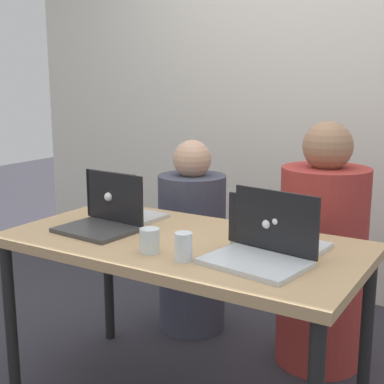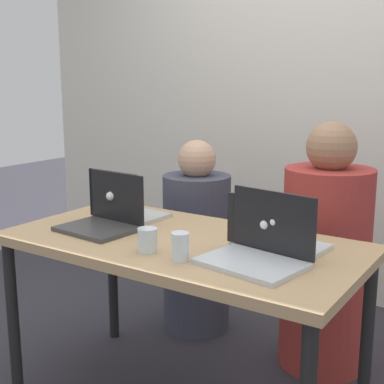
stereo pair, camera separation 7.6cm
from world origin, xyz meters
TOP-DOWN VIEW (x-y plane):
  - back_wall at (0.00, 1.56)m, footprint 4.50×0.10m
  - desk at (0.00, 0.00)m, footprint 1.43×0.74m
  - person_on_left at (-0.36, 0.67)m, footprint 0.37×0.37m
  - person_on_right at (0.36, 0.67)m, footprint 0.49×0.49m
  - laptop_back_right at (0.37, 0.09)m, footprint 0.36×0.26m
  - laptop_front_left at (-0.36, -0.06)m, footprint 0.33×0.29m
  - laptop_front_right at (0.38, -0.08)m, footprint 0.38×0.31m
  - laptop_back_left at (-0.39, 0.11)m, footprint 0.30×0.28m
  - water_glass_right at (0.14, -0.21)m, footprint 0.06×0.06m
  - water_glass_center at (-0.01, -0.20)m, footprint 0.07×0.07m

SIDE VIEW (x-z plane):
  - person_on_left at x=-0.36m, z-range -0.06..1.00m
  - person_on_right at x=0.36m, z-range -0.07..1.12m
  - desk at x=0.00m, z-range 0.30..1.04m
  - water_glass_center at x=-0.01m, z-range 0.74..0.83m
  - water_glass_right at x=0.14m, z-range 0.73..0.84m
  - laptop_back_right at x=0.37m, z-range 0.68..0.89m
  - laptop_front_left at x=-0.36m, z-range 0.67..0.91m
  - laptop_back_left at x=-0.39m, z-range 0.68..0.91m
  - laptop_front_right at x=0.38m, z-range 0.67..0.91m
  - back_wall at x=0.00m, z-range 0.00..2.40m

